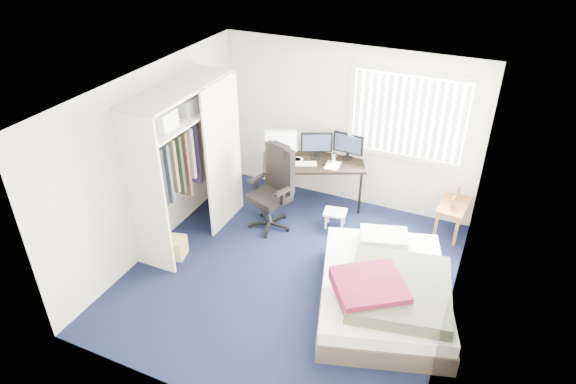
% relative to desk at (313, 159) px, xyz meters
% --- Properties ---
extents(ground, '(4.20, 4.20, 0.00)m').
position_rel_desk_xyz_m(ground, '(0.40, -1.75, -0.79)').
color(ground, black).
rests_on(ground, ground).
extents(room_shell, '(4.20, 4.20, 4.20)m').
position_rel_desk_xyz_m(room_shell, '(0.40, -1.75, 0.72)').
color(room_shell, silver).
rests_on(room_shell, ground).
extents(window_assembly, '(1.72, 0.09, 1.32)m').
position_rel_desk_xyz_m(window_assembly, '(1.30, 0.29, 0.81)').
color(window_assembly, white).
rests_on(window_assembly, ground).
extents(closet, '(0.64, 1.84, 2.22)m').
position_rel_desk_xyz_m(closet, '(-1.27, -1.49, 0.57)').
color(closet, beige).
rests_on(closet, ground).
extents(desk, '(1.70, 1.30, 1.22)m').
position_rel_desk_xyz_m(desk, '(0.00, 0.00, 0.00)').
color(desk, black).
rests_on(desk, ground).
extents(office_chair, '(0.76, 0.76, 1.27)m').
position_rel_desk_xyz_m(office_chair, '(-0.30, -0.80, -0.30)').
color(office_chair, black).
rests_on(office_chair, ground).
extents(footstool, '(0.36, 0.31, 0.27)m').
position_rel_desk_xyz_m(footstool, '(0.56, -0.49, -0.58)').
color(footstool, white).
rests_on(footstool, ground).
extents(nightstand, '(0.44, 0.77, 0.68)m').
position_rel_desk_xyz_m(nightstand, '(2.15, 0.09, -0.35)').
color(nightstand, brown).
rests_on(nightstand, ground).
extents(bed, '(1.99, 2.32, 0.65)m').
position_rel_desk_xyz_m(bed, '(1.68, -1.87, -0.51)').
color(bed, '#41382E').
rests_on(bed, ground).
extents(pine_box, '(0.43, 0.36, 0.28)m').
position_rel_desk_xyz_m(pine_box, '(-1.25, -2.07, -0.65)').
color(pine_box, tan).
rests_on(pine_box, ground).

